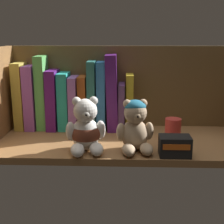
{
  "coord_description": "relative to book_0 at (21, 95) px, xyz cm",
  "views": [
    {
      "loc": [
        0.35,
        -89.92,
        33.69
      ],
      "look_at": [
        -3.02,
        0.0,
        10.76
      ],
      "focal_mm": 49.88,
      "sensor_mm": 36.0,
      "label": 1
    }
  ],
  "objects": [
    {
      "name": "small_product_box",
      "position": [
        48.21,
        -24.67,
        -8.42
      ],
      "size": [
        8.24,
        5.5,
        5.39
      ],
      "color": "black",
      "rests_on": "shelf_board"
    },
    {
      "name": "book_11",
      "position": [
        36.51,
        0.0,
        -1.84
      ],
      "size": [
        2.41,
        9.46,
        18.56
      ],
      "primitive_type": "cube",
      "color": "gold",
      "rests_on": "shelf_board"
    },
    {
      "name": "teddy_bear_smaller",
      "position": [
        37.82,
        -21.27,
        -4.3
      ],
      "size": [
        10.65,
        11.04,
        14.37
      ],
      "color": "tan",
      "rests_on": "shelf_board"
    },
    {
      "name": "teddy_bear_larger",
      "position": [
        24.27,
        -21.7,
        -5.19
      ],
      "size": [
        11.2,
        11.98,
        15.09
      ],
      "color": "white",
      "rests_on": "shelf_board"
    },
    {
      "name": "book_10",
      "position": [
        33.9,
        0.0,
        -3.33
      ],
      "size": [
        2.0,
        12.5,
        15.59
      ],
      "primitive_type": "cube",
      "color": "#50345D",
      "rests_on": "shelf_board"
    },
    {
      "name": "book_2",
      "position": [
        7.3,
        0.0,
        1.12
      ],
      "size": [
        3.12,
        10.54,
        24.48
      ],
      "primitive_type": "cube",
      "color": "#5BBD59",
      "rests_on": "shelf_board"
    },
    {
      "name": "pillar_candle",
      "position": [
        49.77,
        -10.95,
        -7.92
      ],
      "size": [
        4.88,
        4.88,
        6.41
      ],
      "primitive_type": "cylinder",
      "color": "#C63833",
      "rests_on": "shelf_board"
    },
    {
      "name": "book_0",
      "position": [
        0.0,
        0.0,
        0.0
      ],
      "size": [
        3.14,
        11.49,
        22.24
      ],
      "primitive_type": "cube",
      "color": "gold",
      "rests_on": "shelf_board"
    },
    {
      "name": "shelf_board",
      "position": [
        34.5,
        -12.68,
        -12.12
      ],
      "size": [
        75.14,
        30.48,
        2.0
      ],
      "primitive_type": "cube",
      "color": "olive",
      "rests_on": "ground"
    },
    {
      "name": "book_7",
      "position": [
        24.01,
        0.0,
        0.32
      ],
      "size": [
        2.58,
        11.45,
        22.88
      ],
      "primitive_type": "cube",
      "color": "#286860",
      "rests_on": "shelf_board"
    },
    {
      "name": "book_1",
      "position": [
        3.66,
        0.0,
        -0.47
      ],
      "size": [
        3.38,
        12.26,
        21.3
      ],
      "primitive_type": "cube",
      "color": "#9651B7",
      "rests_on": "shelf_board"
    },
    {
      "name": "book_8",
      "position": [
        27.14,
        0.0,
        0.19
      ],
      "size": [
        2.87,
        9.88,
        22.63
      ],
      "primitive_type": "cube",
      "color": "#317EC4",
      "rests_on": "shelf_board"
    },
    {
      "name": "book_5",
      "position": [
        18.05,
        0.0,
        -2.22
      ],
      "size": [
        2.56,
        13.76,
        17.81
      ],
      "primitive_type": "cube",
      "color": "#9B64B4",
      "rests_on": "shelf_board"
    },
    {
      "name": "book_3",
      "position": [
        10.93,
        0.0,
        -1.17
      ],
      "size": [
        3.63,
        12.8,
        19.96
      ],
      "primitive_type": "cube",
      "rotation": [
        0.0,
        0.02,
        0.0
      ],
      "color": "#571975",
      "rests_on": "shelf_board"
    },
    {
      "name": "book_6",
      "position": [
        21.03,
        0.0,
        -2.2
      ],
      "size": [
        2.81,
        11.09,
        17.88
      ],
      "primitive_type": "cube",
      "rotation": [
        0.0,
        -0.01,
        0.0
      ],
      "color": "#A74E1C",
      "rests_on": "shelf_board"
    },
    {
      "name": "book_4",
      "position": [
        14.68,
        0.0,
        -1.61
      ],
      "size": [
        3.37,
        11.71,
        19.03
      ],
      "primitive_type": "cube",
      "color": "#27AF9E",
      "rests_on": "shelf_board"
    },
    {
      "name": "book_9",
      "position": [
        30.74,
        0.0,
        1.35
      ],
      "size": [
        4.39,
        12.44,
        25.05
      ],
      "primitive_type": "cube",
      "rotation": [
        0.0,
        -0.03,
        0.0
      ],
      "color": "#4C1864",
      "rests_on": "shelf_board"
    },
    {
      "name": "shelf_back_panel",
      "position": [
        34.5,
        3.16,
        1.65
      ],
      "size": [
        77.54,
        1.2,
        29.53
      ],
      "primitive_type": "cube",
      "color": "brown",
      "rests_on": "ground"
    }
  ]
}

